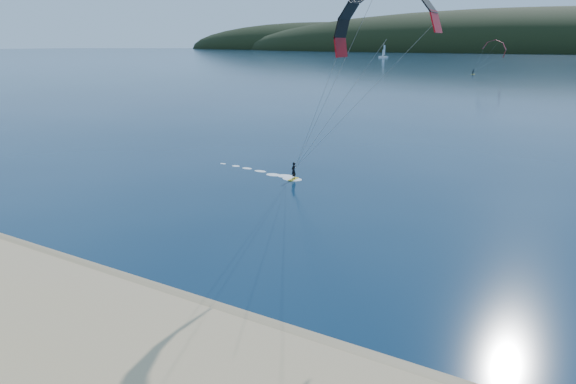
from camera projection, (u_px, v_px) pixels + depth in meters
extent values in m
plane|color=#071D36|center=(96.00, 351.00, 20.74)|extent=(1800.00, 1800.00, 0.00)
cube|color=olive|center=(170.00, 303.00, 24.46)|extent=(220.00, 2.50, 0.10)
ellipsoid|color=black|center=(518.00, 52.00, 642.14)|extent=(840.00, 280.00, 110.00)
ellipsoid|color=black|center=(315.00, 49.00, 847.77)|extent=(520.00, 220.00, 90.00)
cube|color=yellow|center=(293.00, 179.00, 46.49)|extent=(0.46, 1.34, 0.08)
imported|color=black|center=(293.00, 171.00, 46.24)|extent=(0.41, 0.61, 1.63)
cylinder|color=gray|center=(333.00, 115.00, 38.97)|extent=(0.02, 0.02, 16.83)
cube|color=yellow|center=(473.00, 74.00, 196.79)|extent=(1.35, 1.50, 0.09)
imported|color=black|center=(473.00, 72.00, 196.50)|extent=(1.13, 1.16, 1.89)
cylinder|color=gray|center=(484.00, 61.00, 190.32)|extent=(0.02, 0.02, 12.62)
cube|color=white|center=(383.00, 57.00, 405.03)|extent=(8.30, 4.41, 1.38)
cylinder|color=white|center=(384.00, 50.00, 403.42)|extent=(0.20, 0.20, 10.88)
cube|color=white|center=(384.00, 50.00, 404.54)|extent=(0.68, 2.51, 7.91)
cube|color=white|center=(383.00, 53.00, 402.67)|extent=(0.54, 1.93, 4.94)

